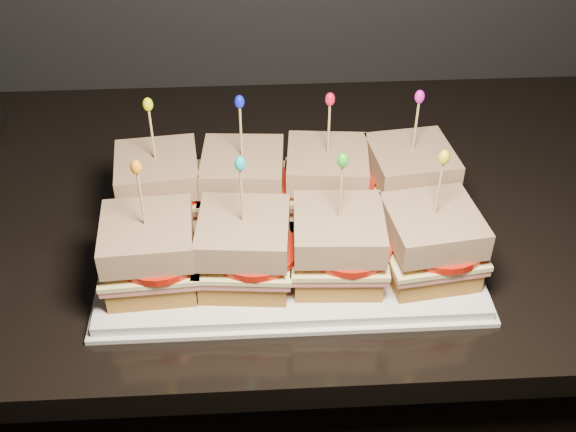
{
  "coord_description": "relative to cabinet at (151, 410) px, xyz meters",
  "views": [
    {
      "loc": [
        0.82,
        0.89,
        1.49
      ],
      "look_at": [
        0.85,
        1.57,
        0.95
      ],
      "focal_mm": 45.0,
      "sensor_mm": 36.0,
      "label": 1
    }
  ],
  "objects": [
    {
      "name": "sandwich_7_bread_bot",
      "position": [
        0.4,
        -0.18,
        0.49
      ],
      "size": [
        0.11,
        0.11,
        0.03
      ],
      "primitive_type": "cube",
      "rotation": [
        0.0,
        0.0,
        0.13
      ],
      "color": "brown",
      "rests_on": "platter"
    },
    {
      "name": "sandwich_5_bread_top",
      "position": [
        0.18,
        -0.18,
        0.55
      ],
      "size": [
        0.11,
        0.11,
        0.03
      ],
      "primitive_type": "cube",
      "rotation": [
        0.0,
        0.0,
        -0.09
      ],
      "color": "#5A290D",
      "rests_on": "sandwich_5_tomato"
    },
    {
      "name": "sandwich_3_tomato",
      "position": [
        0.41,
        -0.06,
        0.53
      ],
      "size": [
        0.1,
        0.1,
        0.01
      ],
      "primitive_type": "cylinder",
      "color": "red",
      "rests_on": "sandwich_3_cheese"
    },
    {
      "name": "sandwich_3_frill",
      "position": [
        0.4,
        -0.05,
        0.64
      ],
      "size": [
        0.01,
        0.01,
        0.02
      ],
      "primitive_type": "ellipsoid",
      "color": "#D318B6",
      "rests_on": "sandwich_3_pick"
    },
    {
      "name": "sandwich_6_tomato",
      "position": [
        0.3,
        -0.18,
        0.53
      ],
      "size": [
        0.1,
        0.1,
        0.01
      ],
      "primitive_type": "cylinder",
      "color": "red",
      "rests_on": "sandwich_6_cheese"
    },
    {
      "name": "sandwich_6_pick",
      "position": [
        0.29,
        -0.18,
        0.59
      ],
      "size": [
        0.0,
        0.0,
        0.09
      ],
      "primitive_type": "cylinder",
      "color": "tan",
      "rests_on": "sandwich_6_bread_top"
    },
    {
      "name": "sandwich_4_tomato",
      "position": [
        0.09,
        -0.18,
        0.53
      ],
      "size": [
        0.1,
        0.1,
        0.01
      ],
      "primitive_type": "cylinder",
      "color": "red",
      "rests_on": "sandwich_4_cheese"
    },
    {
      "name": "sandwich_6_bread_bot",
      "position": [
        0.29,
        -0.18,
        0.49
      ],
      "size": [
        0.1,
        0.1,
        0.03
      ],
      "primitive_type": "cube",
      "rotation": [
        0.0,
        0.0,
        -0.05
      ],
      "color": "brown",
      "rests_on": "platter"
    },
    {
      "name": "sandwich_5_frill",
      "position": [
        0.18,
        -0.18,
        0.64
      ],
      "size": [
        0.01,
        0.01,
        0.02
      ],
      "primitive_type": "ellipsoid",
      "color": "#0CB5B3",
      "rests_on": "sandwich_5_pick"
    },
    {
      "name": "sandwich_2_ham",
      "position": [
        0.29,
        -0.05,
        0.51
      ],
      "size": [
        0.12,
        0.11,
        0.01
      ],
      "primitive_type": "cube",
      "rotation": [
        0.0,
        0.0,
        -0.09
      ],
      "color": "#C85D55",
      "rests_on": "sandwich_2_bread_bot"
    },
    {
      "name": "sandwich_3_ham",
      "position": [
        0.4,
        -0.05,
        0.51
      ],
      "size": [
        0.12,
        0.12,
        0.01
      ],
      "primitive_type": "cube",
      "rotation": [
        0.0,
        0.0,
        0.12
      ],
      "color": "#C85D55",
      "rests_on": "sandwich_3_bread_bot"
    },
    {
      "name": "sandwich_5_bread_bot",
      "position": [
        0.18,
        -0.18,
        0.49
      ],
      "size": [
        0.11,
        0.11,
        0.03
      ],
      "primitive_type": "cube",
      "rotation": [
        0.0,
        0.0,
        -0.09
      ],
      "color": "brown",
      "rests_on": "platter"
    },
    {
      "name": "sandwich_1_bread_bot",
      "position": [
        0.18,
        -0.05,
        0.49
      ],
      "size": [
        0.1,
        0.1,
        0.03
      ],
      "primitive_type": "cube",
      "rotation": [
        0.0,
        0.0,
        -0.07
      ],
      "color": "brown",
      "rests_on": "platter"
    },
    {
      "name": "cabinet",
      "position": [
        0.0,
        0.0,
        0.0
      ],
      "size": [
        2.12,
        0.62,
        0.85
      ],
      "primitive_type": "cube",
      "color": "black",
      "rests_on": "ground"
    },
    {
      "name": "sandwich_4_ham",
      "position": [
        0.08,
        -0.18,
        0.51
      ],
      "size": [
        0.11,
        0.11,
        0.01
      ],
      "primitive_type": "cube",
      "rotation": [
        0.0,
        0.0,
        0.06
      ],
      "color": "#C85D55",
      "rests_on": "sandwich_4_bread_bot"
    },
    {
      "name": "sandwich_2_cheese",
      "position": [
        0.29,
        -0.05,
        0.52
      ],
      "size": [
        0.12,
        0.12,
        0.01
      ],
      "primitive_type": "cube",
      "rotation": [
        0.0,
        0.0,
        -0.09
      ],
      "color": "#F9EF97",
      "rests_on": "sandwich_2_ham"
    },
    {
      "name": "sandwich_0_tomato",
      "position": [
        0.09,
        -0.06,
        0.53
      ],
      "size": [
        0.1,
        0.1,
        0.01
      ],
      "primitive_type": "cylinder",
      "color": "red",
      "rests_on": "sandwich_0_cheese"
    },
    {
      "name": "sandwich_7_tomato",
      "position": [
        0.41,
        -0.18,
        0.53
      ],
      "size": [
        0.1,
        0.1,
        0.01
      ],
      "primitive_type": "cylinder",
      "color": "red",
      "rests_on": "sandwich_7_cheese"
    },
    {
      "name": "sandwich_5_ham",
      "position": [
        0.18,
        -0.18,
        0.51
      ],
      "size": [
        0.12,
        0.11,
        0.01
      ],
      "primitive_type": "cube",
      "rotation": [
        0.0,
        0.0,
        -0.09
      ],
      "color": "#C85D55",
      "rests_on": "sandwich_5_bread_bot"
    },
    {
      "name": "sandwich_2_bread_bot",
      "position": [
        0.29,
        -0.05,
        0.49
      ],
      "size": [
        0.11,
        0.11,
        0.03
      ],
      "primitive_type": "cube",
      "rotation": [
        0.0,
        0.0,
        -0.09
      ],
      "color": "brown",
      "rests_on": "platter"
    },
    {
      "name": "sandwich_7_pick",
      "position": [
        0.4,
        -0.18,
        0.59
      ],
      "size": [
        0.0,
        0.0,
        0.09
      ],
      "primitive_type": "cylinder",
      "color": "tan",
      "rests_on": "sandwich_7_bread_top"
    },
    {
      "name": "sandwich_5_cheese",
      "position": [
        0.18,
        -0.18,
        0.52
      ],
      "size": [
        0.12,
        0.11,
        0.01
      ],
      "primitive_type": "cube",
      "rotation": [
        0.0,
        0.0,
        -0.09
      ],
      "color": "#F9EF97",
      "rests_on": "sandwich_5_ham"
    },
    {
      "name": "sandwich_4_pick",
      "position": [
        0.08,
        -0.18,
        0.59
      ],
      "size": [
        0.0,
        0.0,
        0.09
      ],
      "primitive_type": "cylinder",
      "color": "tan",
      "rests_on": "sandwich_4_bread_top"
    },
    {
      "name": "sandwich_6_ham",
      "position": [
        0.29,
        -0.18,
        0.51
      ],
      "size": [
        0.11,
        0.11,
        0.01
      ],
      "primitive_type": "cube",
      "rotation": [
        0.0,
        0.0,
        -0.05
      ],
      "color": "#C85D55",
      "rests_on": "sandwich_6_bread_bot"
    },
    {
      "name": "sandwich_0_ham",
      "position": [
        0.08,
        -0.05,
        0.51
      ],
      "size": [
        0.12,
        0.11,
        0.01
      ],
      "primitive_type": "cube",
      "rotation": [
        0.0,
        0.0,
        0.11
      ],
      "color": "#C85D55",
      "rests_on": "sandwich_0_bread_bot"
    },
    {
      "name": "platter_rim",
      "position": [
        0.24,
        -0.11,
        0.47
      ],
      "size": [
        0.46,
        0.29,
        0.01
      ],
      "primitive_type": "cube",
      "color": "white",
      "rests_on": "granite_slab"
    },
    {
      "name": "sandwich_4_bread_top",
      "position": [
        0.08,
        -0.18,
        0.55
      ],
      "size": [
        0.11,
        0.11,
        0.03
      ],
      "primitive_type": "cube",
      "rotation": [
        0.0,
        0.0,
        0.06
      ],
      "color": "#5A290D",
      "rests_on": "sandwich_4_tomato"
    },
    {
      "name": "sandwich_0_pick",
      "position": [
        0.08,
        -0.05,
        0.59
      ],
      "size": [
        0.0,
        0.0,
        0.09
      ],
      "primitive_type": "cylinder",
      "color": "tan",
      "rests_on": "sandwich_0_bread_top"
    },
    {
      "name": "sandwich_6_bread_top",
      "position": [
        0.29,
        -0.18,
        0.55
      ],
      "size": [
        0.1,
        0.1,
        0.03
      ],
      "primitive_type": "cube",
      "rotation": [
        0.0,
        0.0,
        -0.05
      ],
      "color": "#5A290D",
      "rests_on": "sandwich_6_tomato"
    },
    {
      "name": "sandwich_0_cheese",
      "position": [
        0.08,
        -0.05,
        0.52
      ],
      "size": [
        0.12,
        0.12,
        0.01
      ],
      "primitive_type": "cube",
      "rotation": [
        0.0,
        0.0,
        0.11
      ],
      "color": "#F9EF97",
      "rests_on": "sandwich_0_ham"
    },
    {
      "name": "sandwich_2_pick",
      "position": [
        0.29,
        -0.05,
        0.59
      ],
      "size": [
        0.0,
        0.0,
        0.09
      ],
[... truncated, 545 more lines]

